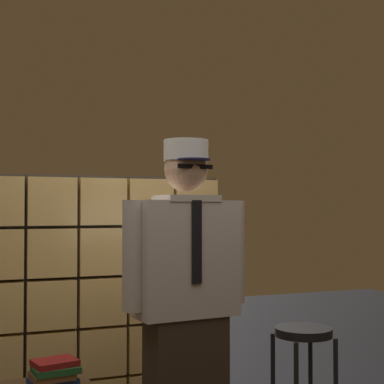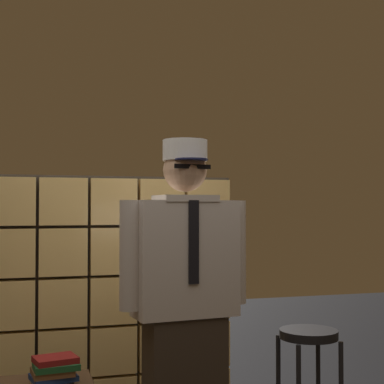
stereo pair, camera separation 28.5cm
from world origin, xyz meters
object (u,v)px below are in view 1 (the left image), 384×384
object	(u,v)px
coffee_mug	(57,378)
standing_person	(186,302)
book_stack	(54,374)
bar_stool	(304,360)

from	to	relation	value
coffee_mug	standing_person	bearing A→B (deg)	-15.58
book_stack	standing_person	bearing A→B (deg)	-11.98
standing_person	coffee_mug	world-z (taller)	standing_person
bar_stool	book_stack	world-z (taller)	bar_stool
standing_person	coffee_mug	size ratio (longest dim) A/B	14.60
standing_person	bar_stool	distance (m)	0.85
standing_person	book_stack	size ratio (longest dim) A/B	6.92
book_stack	coffee_mug	world-z (taller)	book_stack
standing_person	bar_stool	world-z (taller)	standing_person
bar_stool	coffee_mug	world-z (taller)	bar_stool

